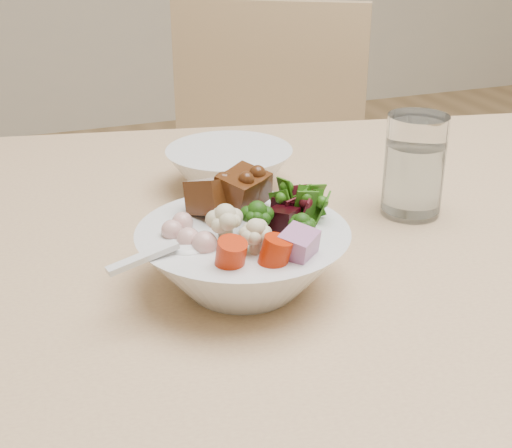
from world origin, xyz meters
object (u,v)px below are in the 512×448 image
(dining_table, at_px, (478,295))
(side_bowl, at_px, (229,169))
(chair_far, at_px, (260,200))
(food_bowl, at_px, (244,254))
(water_glass, at_px, (414,170))

(dining_table, xyz_separation_m, side_bowl, (-0.22, 0.23, 0.10))
(chair_far, xyz_separation_m, side_bowl, (-0.23, -0.49, 0.27))
(chair_far, relative_size, food_bowl, 4.49)
(water_glass, bearing_deg, food_bowl, -159.01)
(water_glass, height_order, side_bowl, water_glass)
(dining_table, xyz_separation_m, water_glass, (-0.05, 0.08, 0.13))
(side_bowl, bearing_deg, water_glass, -40.24)
(side_bowl, bearing_deg, chair_far, 64.83)
(chair_far, bearing_deg, side_bowl, -84.69)
(food_bowl, bearing_deg, side_bowl, 74.43)
(dining_table, relative_size, water_glass, 14.75)
(dining_table, distance_m, food_bowl, 0.31)
(chair_far, xyz_separation_m, food_bowl, (-0.30, -0.73, 0.28))
(water_glass, xyz_separation_m, side_bowl, (-0.17, 0.15, -0.03))
(dining_table, height_order, food_bowl, food_bowl)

